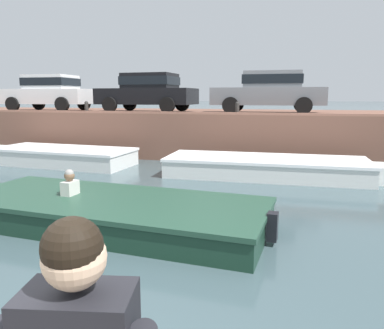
# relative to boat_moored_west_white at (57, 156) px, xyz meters

# --- Properties ---
(ground_plane) EXTENTS (400.00, 400.00, 0.00)m
(ground_plane) POSITION_rel_boat_moored_west_white_xyz_m (5.91, -4.00, -0.28)
(ground_plane) COLOR #3D5156
(far_quay_wall) EXTENTS (60.00, 6.00, 1.69)m
(far_quay_wall) POSITION_rel_boat_moored_west_white_xyz_m (5.91, 4.62, 0.56)
(far_quay_wall) COLOR brown
(far_quay_wall) RESTS_ON ground
(far_wall_coping) EXTENTS (60.00, 0.24, 0.08)m
(far_wall_coping) POSITION_rel_boat_moored_west_white_xyz_m (5.91, 1.74, 1.44)
(far_wall_coping) COLOR #925F4C
(far_wall_coping) RESTS_ON far_quay_wall
(boat_moored_west_white) EXTENTS (5.85, 2.24, 0.57)m
(boat_moored_west_white) POSITION_rel_boat_moored_west_white_xyz_m (0.00, 0.00, 0.00)
(boat_moored_west_white) COLOR white
(boat_moored_west_white) RESTS_ON ground
(boat_moored_central_white) EXTENTS (6.87, 2.11, 0.56)m
(boat_moored_central_white) POSITION_rel_boat_moored_west_white_xyz_m (7.36, -0.24, -0.01)
(boat_moored_central_white) COLOR white
(boat_moored_central_white) RESTS_ON ground
(motorboat_passing) EXTENTS (6.91, 2.63, 0.98)m
(motorboat_passing) POSITION_rel_boat_moored_west_white_xyz_m (4.37, -5.21, -0.04)
(motorboat_passing) COLOR #193828
(motorboat_passing) RESTS_ON ground
(car_leftmost_white) EXTENTS (3.87, 2.09, 1.54)m
(car_leftmost_white) POSITION_rel_boat_moored_west_white_xyz_m (-2.63, 3.56, 2.25)
(car_leftmost_white) COLOR white
(car_leftmost_white) RESTS_ON far_quay_wall
(car_left_inner_black) EXTENTS (4.05, 2.10, 1.54)m
(car_left_inner_black) POSITION_rel_boat_moored_west_white_xyz_m (2.00, 3.56, 2.25)
(car_left_inner_black) COLOR black
(car_left_inner_black) RESTS_ON far_quay_wall
(car_centre_grey) EXTENTS (4.19, 2.03, 1.54)m
(car_centre_grey) POSITION_rel_boat_moored_west_white_xyz_m (6.91, 3.56, 2.25)
(car_centre_grey) COLOR slate
(car_centre_grey) RESTS_ON far_quay_wall
(mooring_bollard_west) EXTENTS (0.15, 0.15, 0.45)m
(mooring_bollard_west) POSITION_rel_boat_moored_west_white_xyz_m (0.13, 1.87, 1.64)
(mooring_bollard_west) COLOR #2D2B28
(mooring_bollard_west) RESTS_ON far_quay_wall
(mooring_bollard_mid) EXTENTS (0.15, 0.15, 0.45)m
(mooring_bollard_mid) POSITION_rel_boat_moored_west_white_xyz_m (5.93, 1.87, 1.64)
(mooring_bollard_mid) COLOR #2D2B28
(mooring_bollard_mid) RESTS_ON far_quay_wall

